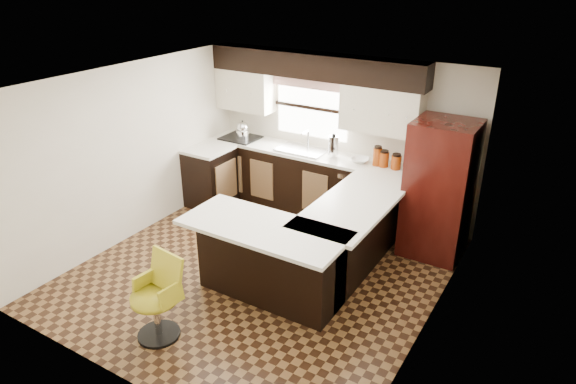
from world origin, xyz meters
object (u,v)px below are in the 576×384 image
Objects in this scene: peninsula_long at (348,237)px; peninsula_return at (270,261)px; refrigerator at (439,190)px; bar_chair at (155,300)px.

peninsula_long and peninsula_return have the same top height.
refrigerator reaches higher than peninsula_return.
peninsula_long is 2.47m from bar_chair.
peninsula_return is 1.37m from bar_chair.
peninsula_return is 0.91× the size of refrigerator.
bar_chair is (-0.61, -1.22, 0.01)m from peninsula_return.
peninsula_return is 1.81× the size of bar_chair.
peninsula_long is 1.08× the size of refrigerator.
bar_chair reaches higher than peninsula_long.
peninsula_return is (-0.53, -0.97, 0.00)m from peninsula_long.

